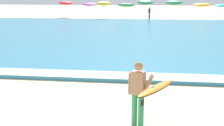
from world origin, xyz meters
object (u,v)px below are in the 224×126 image
Objects in this scene: beach_umbrella_4 at (145,2)px; surfer_with_board at (146,90)px; beach_umbrella_1 at (90,4)px; beach_umbrella_7 at (221,5)px; beach_umbrella_0 at (66,3)px; beach_umbrella_3 at (126,5)px; beach_umbrella_5 at (174,3)px; beach_umbrella_6 at (202,5)px; beach_umbrella_2 at (104,4)px; beachgoer_near_row_left at (149,13)px.

surfer_with_board is at bearing -88.50° from beach_umbrella_4.
beach_umbrella_1 is 7.52m from beach_umbrella_4.
beach_umbrella_4 reaches higher than beach_umbrella_7.
beach_umbrella_0 is 9.02m from beach_umbrella_3.
beach_umbrella_5 is at bearing -2.76° from beach_umbrella_4.
beach_umbrella_1 is 0.99× the size of beach_umbrella_6.
beach_umbrella_3 is at bearing 11.07° from beach_umbrella_2.
surfer_with_board is 34.23m from beach_umbrella_2.
beach_umbrella_4 reaches higher than surfer_with_board.
beach_umbrella_4 reaches higher than beachgoer_near_row_left.
beach_umbrella_7 is at bearing -2.08° from beach_umbrella_0.
beach_umbrella_3 is 12.48m from beach_umbrella_7.
beach_umbrella_4 is at bearing 2.97° from beach_umbrella_1.
surfer_with_board is 38.07m from beach_umbrella_0.
beach_umbrella_3 reaches higher than beach_umbrella_1.
beach_umbrella_6 reaches higher than beachgoer_near_row_left.
beach_umbrella_3 is at bearing -2.20° from beach_umbrella_1.
beach_umbrella_3 is 2.60m from beach_umbrella_4.
beach_umbrella_0 is 0.98× the size of beach_umbrella_2.
beach_umbrella_1 is at bearing 177.80° from beach_umbrella_3.
beach_umbrella_5 is at bearing 1.08° from beach_umbrella_1.
beach_umbrella_4 is at bearing -177.23° from beach_umbrella_7.
beach_umbrella_7 is (2.59, 0.70, -0.11)m from beach_umbrella_6.
beach_umbrella_7 is (9.02, 35.26, 0.74)m from surfer_with_board.
surfer_with_board is 35.17m from beach_umbrella_6.
beach_umbrella_6 is at bearing 4.23° from beach_umbrella_2.
beach_umbrella_0 is at bearing 173.70° from beach_umbrella_4.
beach_umbrella_2 is 6.18m from beachgoer_near_row_left.
beach_umbrella_5 reaches higher than beach_umbrella_3.
beach_umbrella_1 is at bearing -23.17° from beach_umbrella_0.
beach_umbrella_4 is (7.51, 0.39, 0.28)m from beach_umbrella_1.
beach_umbrella_6 is at bearing 2.13° from beach_umbrella_3.
beach_umbrella_0 reaches higher than surfer_with_board.
beach_umbrella_4 reaches higher than beach_umbrella_6.
surfer_with_board is 35.42m from beach_umbrella_1.
beach_umbrella_1 is (-8.41, 34.39, 0.85)m from surfer_with_board.
beach_umbrella_7 is (6.21, 0.66, -0.36)m from beach_umbrella_5.
surfer_with_board is at bearing -79.21° from beach_umbrella_2.
beach_umbrella_7 is at bearing 15.02° from beach_umbrella_6.
beach_umbrella_7 is at bearing 75.66° from surfer_with_board.
beach_umbrella_1 is 14.84m from beach_umbrella_6.
beach_umbrella_1 reaches higher than surfer_with_board.
beach_umbrella_2 reaches higher than beach_umbrella_0.
beach_umbrella_0 is 1.00× the size of beach_umbrella_3.
beach_umbrella_6 reaches higher than surfer_with_board.
beachgoer_near_row_left is (-6.77, -0.97, -1.03)m from beach_umbrella_6.
beach_umbrella_4 reaches higher than beach_umbrella_3.
beach_umbrella_1 is at bearing 158.87° from beach_umbrella_2.
beach_umbrella_1 is 11.22m from beach_umbrella_5.
beach_umbrella_4 is 1.86m from beachgoer_near_row_left.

